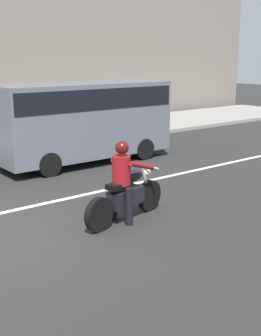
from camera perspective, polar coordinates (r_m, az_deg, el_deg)
name	(u,v)px	position (r m, az deg, el deg)	size (l,w,h in m)	color
motorcycle_with_rider_crimson	(125,188)	(8.31, -0.69, -2.62)	(2.06, 0.77, 1.55)	black
parked_van_slate_gray	(83,117)	(13.00, -6.19, 6.60)	(5.16, 1.96, 2.31)	slate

